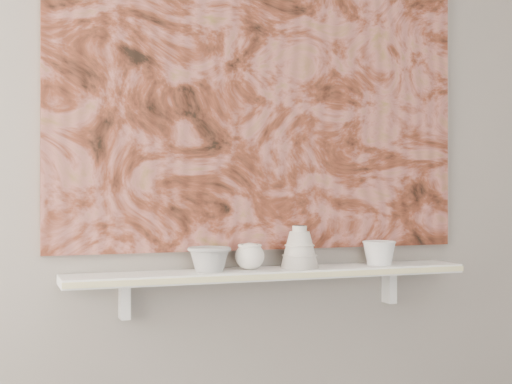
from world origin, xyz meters
name	(u,v)px	position (x,y,z in m)	size (l,w,h in m)	color
wall_back	(263,147)	(0.00, 1.60, 1.35)	(3.60, 3.60, 0.00)	gray
shelf	(273,273)	(0.00, 1.51, 0.92)	(1.40, 0.18, 0.03)	white
shelf_stripe	(283,276)	(0.00, 1.41, 0.92)	(1.40, 0.01, 0.02)	beige
bracket_left	(124,300)	(-0.49, 1.57, 0.84)	(0.03, 0.06, 0.12)	white
bracket_right	(389,287)	(0.49, 1.57, 0.84)	(0.03, 0.06, 0.12)	white
painting	(264,92)	(0.00, 1.59, 1.54)	(1.50, 0.03, 1.10)	brown
house_motif	(379,181)	(0.45, 1.57, 1.23)	(0.09, 0.00, 0.08)	black
bowl_grey	(209,259)	(-0.22, 1.51, 0.97)	(0.14, 0.14, 0.08)	#9D9D9B
cup_cream	(250,256)	(-0.08, 1.51, 0.97)	(0.10, 0.10, 0.09)	silver
bell_vessel	(300,247)	(0.10, 1.51, 1.00)	(0.13, 0.13, 0.15)	beige
bowl_white	(379,253)	(0.41, 1.51, 0.97)	(0.12, 0.12, 0.09)	silver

